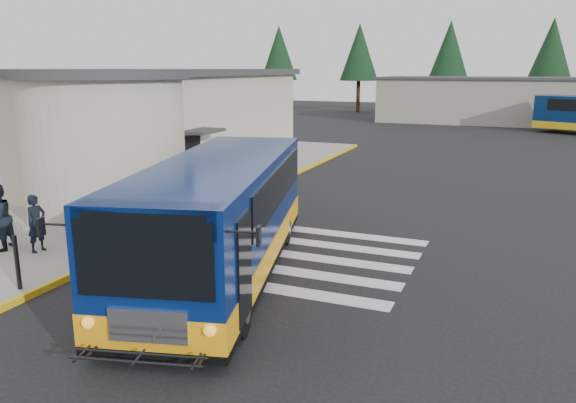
% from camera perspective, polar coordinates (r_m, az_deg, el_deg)
% --- Properties ---
extents(ground, '(140.00, 140.00, 0.00)m').
position_cam_1_polar(ground, '(16.21, 0.75, -4.51)').
color(ground, black).
rests_on(ground, ground).
extents(sidewalk, '(10.00, 34.00, 0.15)m').
position_cam_1_polar(sidewalk, '(24.00, -15.94, 1.07)').
color(sidewalk, gray).
rests_on(sidewalk, ground).
extents(curb_strip, '(0.12, 34.00, 0.16)m').
position_cam_1_polar(curb_strip, '(21.33, -5.41, 0.04)').
color(curb_strip, yellow).
rests_on(curb_strip, ground).
extents(station_building, '(12.70, 18.70, 4.80)m').
position_cam_1_polar(station_building, '(27.02, -15.57, 7.77)').
color(station_building, '#B3AA97').
rests_on(station_building, ground).
extents(crosswalk, '(8.00, 5.35, 0.01)m').
position_cam_1_polar(crosswalk, '(15.69, -2.04, -5.10)').
color(crosswalk, silver).
rests_on(crosswalk, ground).
extents(depot_building, '(26.40, 8.40, 4.20)m').
position_cam_1_polar(depot_building, '(56.41, 23.00, 9.42)').
color(depot_building, gray).
rests_on(depot_building, ground).
extents(tree_line, '(58.40, 4.40, 10.00)m').
position_cam_1_polar(tree_line, '(64.37, 23.64, 13.89)').
color(tree_line, black).
rests_on(tree_line, ground).
extents(transit_bus, '(5.38, 10.43, 2.86)m').
position_cam_1_polar(transit_bus, '(13.62, -6.90, -2.09)').
color(transit_bus, navy).
rests_on(transit_bus, ground).
extents(pedestrian_a, '(0.43, 0.61, 1.57)m').
position_cam_1_polar(pedestrian_a, '(16.47, -24.19, -2.04)').
color(pedestrian_a, black).
rests_on(pedestrian_a, sidewalk).
extents(bollard, '(0.10, 0.10, 1.25)m').
position_cam_1_polar(bollard, '(13.92, -25.81, -5.58)').
color(bollard, black).
rests_on(bollard, sidewalk).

